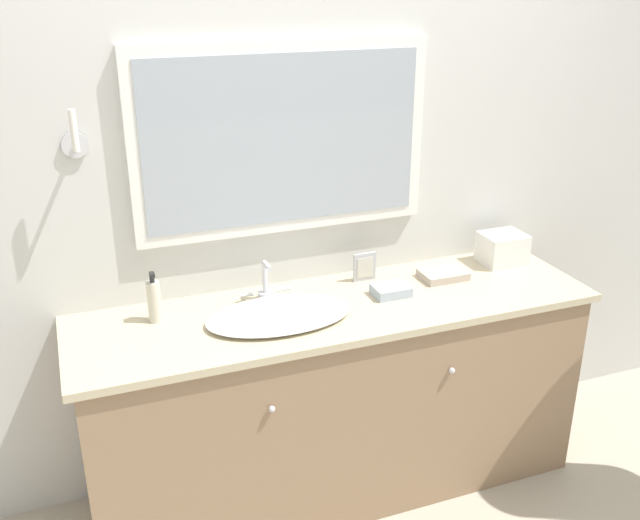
{
  "coord_description": "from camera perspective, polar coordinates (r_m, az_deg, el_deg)",
  "views": [
    {
      "loc": [
        -0.94,
        -1.97,
        2.06
      ],
      "look_at": [
        -0.07,
        0.31,
        1.05
      ],
      "focal_mm": 40.0,
      "sensor_mm": 36.0,
      "label": 1
    }
  ],
  "objects": [
    {
      "name": "appliance_box",
      "position": [
        3.22,
        14.39,
        0.9
      ],
      "size": [
        0.19,
        0.15,
        0.13
      ],
      "color": "white",
      "rests_on": "vanity_counter"
    },
    {
      "name": "sink_basin",
      "position": [
        2.65,
        -3.29,
        -4.3
      ],
      "size": [
        0.56,
        0.38,
        0.17
      ],
      "color": "white",
      "rests_on": "vanity_counter"
    },
    {
      "name": "hand_towel_near_sink",
      "position": [
        3.02,
        9.81,
        -1.16
      ],
      "size": [
        0.19,
        0.13,
        0.03
      ],
      "color": "#B7A899",
      "rests_on": "vanity_counter"
    },
    {
      "name": "soap_bottle",
      "position": [
        2.67,
        -13.13,
        -3.18
      ],
      "size": [
        0.05,
        0.05,
        0.2
      ],
      "color": "beige",
      "rests_on": "vanity_counter"
    },
    {
      "name": "vanity_counter",
      "position": [
        2.96,
        1.35,
        -11.03
      ],
      "size": [
        2.04,
        0.57,
        0.85
      ],
      "color": "#937556",
      "rests_on": "ground_plane"
    },
    {
      "name": "hand_towel_far_corner",
      "position": [
        2.84,
        5.71,
        -2.45
      ],
      "size": [
        0.14,
        0.11,
        0.04
      ],
      "color": "#A8B7C6",
      "rests_on": "vanity_counter"
    },
    {
      "name": "picture_frame",
      "position": [
        2.95,
        3.59,
        -0.56
      ],
      "size": [
        0.1,
        0.01,
        0.12
      ],
      "color": "#B2B2B7",
      "rests_on": "vanity_counter"
    },
    {
      "name": "wall_back",
      "position": [
        2.87,
        -0.92,
        6.65
      ],
      "size": [
        8.0,
        0.18,
        2.55
      ],
      "color": "silver",
      "rests_on": "ground_plane"
    }
  ]
}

